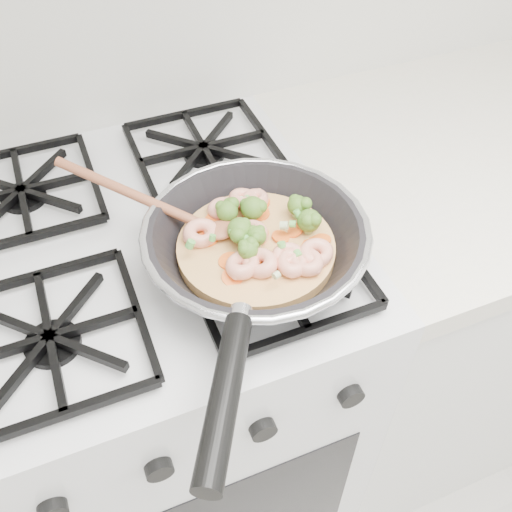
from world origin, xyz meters
name	(u,v)px	position (x,y,z in m)	size (l,w,h in m)	color
stove	(172,389)	(0.00, 1.70, 0.46)	(0.60, 0.60, 0.92)	silver
counter_right	(491,280)	(0.80, 1.70, 0.45)	(1.00, 0.60, 0.90)	white
skillet	(255,244)	(0.13, 1.57, 0.96)	(0.38, 0.51, 0.10)	black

